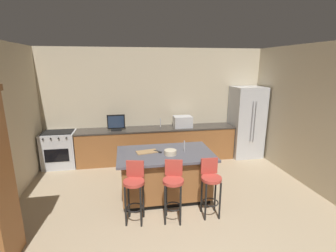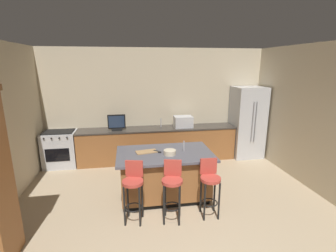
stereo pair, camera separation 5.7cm
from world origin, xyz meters
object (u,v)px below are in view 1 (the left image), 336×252
(bar_stool_center, at_px, (173,186))
(tv_remote, at_px, (158,152))
(tv_monitor, at_px, (116,123))
(cutting_board, at_px, (147,152))
(range_oven, at_px, (60,149))
(bar_stool_left, at_px, (134,187))
(microwave, at_px, (183,122))
(refrigerator, at_px, (246,122))
(fruit_bowl, at_px, (170,152))
(kitchen_island, at_px, (165,174))
(bar_stool_right, at_px, (211,183))

(bar_stool_center, distance_m, tv_remote, 0.88)
(tv_monitor, xyz_separation_m, cutting_board, (0.61, -1.76, -0.16))
(tv_monitor, height_order, tv_remote, tv_monitor)
(range_oven, height_order, bar_stool_left, bar_stool_left)
(tv_remote, bearing_deg, microwave, 19.56)
(refrigerator, bearing_deg, tv_remote, -146.82)
(cutting_board, bearing_deg, fruit_bowl, -24.89)
(kitchen_island, bearing_deg, microwave, 67.54)
(tv_monitor, xyz_separation_m, fruit_bowl, (1.03, -1.95, -0.13))
(bar_stool_center, bearing_deg, bar_stool_right, 16.47)
(fruit_bowl, relative_size, cutting_board, 0.58)
(tv_monitor, relative_size, tv_remote, 2.60)
(microwave, distance_m, bar_stool_center, 2.80)
(range_oven, distance_m, bar_stool_left, 3.12)
(microwave, distance_m, tv_remote, 2.06)
(kitchen_island, bearing_deg, bar_stool_center, -89.40)
(range_oven, xyz_separation_m, bar_stool_center, (2.38, -2.66, 0.16))
(fruit_bowl, relative_size, tv_remote, 1.35)
(cutting_board, bearing_deg, microwave, 58.18)
(refrigerator, bearing_deg, cutting_board, -149.05)
(kitchen_island, bearing_deg, cutting_board, 165.49)
(refrigerator, bearing_deg, tv_monitor, 179.84)
(refrigerator, bearing_deg, fruit_bowl, -142.13)
(tv_remote, bearing_deg, cutting_board, 129.21)
(microwave, height_order, tv_monitor, tv_monitor)
(cutting_board, bearing_deg, kitchen_island, -14.51)
(bar_stool_right, bearing_deg, microwave, 89.05)
(bar_stool_left, bearing_deg, kitchen_island, 60.61)
(refrigerator, relative_size, fruit_bowl, 8.47)
(bar_stool_left, bearing_deg, microwave, 74.35)
(tv_monitor, xyz_separation_m, bar_stool_right, (1.60, -2.57, -0.48))
(kitchen_island, xyz_separation_m, microwave, (0.78, 1.90, 0.57))
(tv_monitor, distance_m, fruit_bowl, 2.21)
(microwave, height_order, tv_remote, microwave)
(refrigerator, bearing_deg, bar_stool_right, -126.89)
(range_oven, bearing_deg, fruit_bowl, -39.24)
(cutting_board, bearing_deg, range_oven, 138.35)
(tv_monitor, distance_m, bar_stool_left, 2.59)
(range_oven, relative_size, bar_stool_center, 0.90)
(bar_stool_left, distance_m, tv_remote, 0.93)
(range_oven, distance_m, tv_remote, 2.93)
(kitchen_island, bearing_deg, fruit_bowl, -53.27)
(microwave, distance_m, tv_monitor, 1.74)
(bar_stool_center, xyz_separation_m, cutting_board, (-0.35, 0.85, 0.30))
(refrigerator, relative_size, bar_stool_right, 1.96)
(fruit_bowl, bearing_deg, bar_stool_center, -96.25)
(refrigerator, distance_m, tv_monitor, 3.53)
(microwave, bearing_deg, tv_remote, -116.61)
(bar_stool_right, bearing_deg, refrigerator, 55.01)
(refrigerator, relative_size, range_oven, 2.12)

